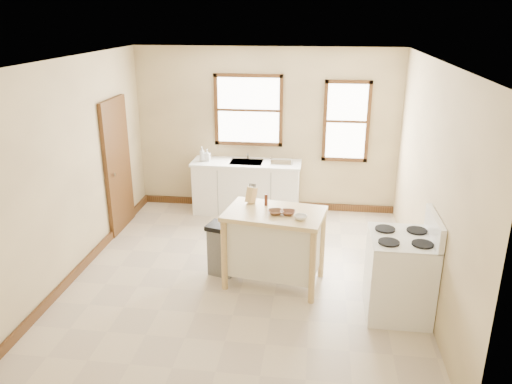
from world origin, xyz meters
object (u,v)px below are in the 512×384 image
(bowl_c, at_px, (300,217))
(trash_bin, at_px, (222,249))
(bowl_a, at_px, (275,212))
(soap_bottle_b, at_px, (207,155))
(pepper_grinder, at_px, (266,200))
(gas_stove, at_px, (400,265))
(knife_block, at_px, (251,196))
(bowl_b, at_px, (288,213))
(dish_rack, at_px, (282,161))
(kitchen_island, at_px, (274,248))
(soap_bottle_a, at_px, (202,154))

(bowl_c, relative_size, trash_bin, 0.22)
(bowl_a, xyz_separation_m, trash_bin, (-0.72, 0.23, -0.66))
(soap_bottle_b, relative_size, pepper_grinder, 1.35)
(gas_stove, bearing_deg, knife_block, 157.44)
(bowl_b, bearing_deg, trash_bin, 165.45)
(bowl_c, xyz_separation_m, gas_stove, (1.16, -0.28, -0.40))
(soap_bottle_b, height_order, pepper_grinder, pepper_grinder)
(bowl_a, height_order, bowl_c, bowl_c)
(pepper_grinder, xyz_separation_m, trash_bin, (-0.57, -0.04, -0.71))
(knife_block, xyz_separation_m, bowl_c, (0.65, -0.47, -0.08))
(dish_rack, height_order, bowl_c, bowl_c)
(bowl_c, height_order, gas_stove, gas_stove)
(knife_block, distance_m, bowl_b, 0.60)
(gas_stove, bearing_deg, pepper_grinder, 156.86)
(kitchen_island, xyz_separation_m, pepper_grinder, (-0.13, 0.20, 0.57))
(kitchen_island, relative_size, gas_stove, 0.99)
(bowl_a, xyz_separation_m, gas_stove, (1.47, -0.41, -0.40))
(soap_bottle_a, xyz_separation_m, pepper_grinder, (1.33, -2.11, 0.02))
(pepper_grinder, bearing_deg, gas_stove, -23.14)
(dish_rack, bearing_deg, bowl_b, -99.62)
(soap_bottle_b, bearing_deg, knife_block, -54.21)
(kitchen_island, relative_size, bowl_b, 6.70)
(soap_bottle_a, bearing_deg, trash_bin, -92.32)
(dish_rack, xyz_separation_m, trash_bin, (-0.61, -2.19, -0.61))
(soap_bottle_b, xyz_separation_m, bowl_c, (1.70, -2.54, -0.00))
(bowl_a, relative_size, bowl_c, 1.20)
(soap_bottle_a, height_order, gas_stove, gas_stove)
(soap_bottle_b, height_order, trash_bin, soap_bottle_b)
(soap_bottle_a, distance_m, bowl_b, 2.88)
(pepper_grinder, bearing_deg, trash_bin, -175.87)
(soap_bottle_a, relative_size, gas_stove, 0.20)
(trash_bin, bearing_deg, gas_stove, -1.57)
(soap_bottle_b, relative_size, kitchen_island, 0.17)
(soap_bottle_a, distance_m, dish_rack, 1.36)
(soap_bottle_b, height_order, knife_block, knife_block)
(bowl_b, xyz_separation_m, bowl_c, (0.16, -0.14, 0.00))
(pepper_grinder, relative_size, trash_bin, 0.21)
(dish_rack, distance_m, kitchen_island, 2.39)
(dish_rack, height_order, pepper_grinder, pepper_grinder)
(bowl_c, bearing_deg, soap_bottle_a, 125.36)
(kitchen_island, xyz_separation_m, trash_bin, (-0.71, 0.16, -0.14))
(bowl_a, bearing_deg, pepper_grinder, 117.65)
(knife_block, relative_size, gas_stove, 0.16)
(pepper_grinder, height_order, bowl_c, pepper_grinder)
(dish_rack, distance_m, gas_stove, 3.26)
(bowl_a, distance_m, bowl_b, 0.16)
(soap_bottle_a, relative_size, pepper_grinder, 1.66)
(kitchen_island, relative_size, knife_block, 6.06)
(dish_rack, xyz_separation_m, bowl_c, (0.42, -2.55, 0.05))
(soap_bottle_a, height_order, trash_bin, soap_bottle_a)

